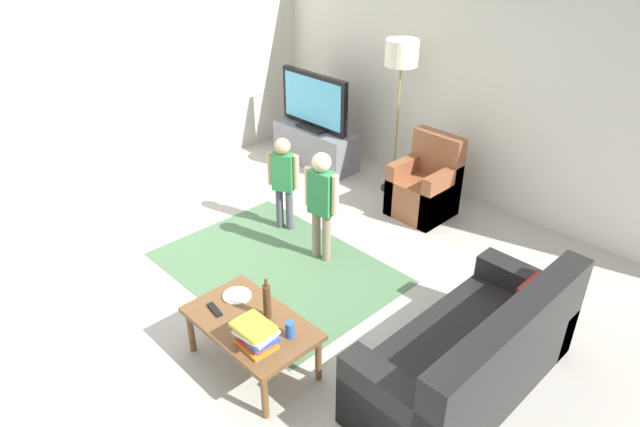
# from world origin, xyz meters

# --- Properties ---
(ground) EXTENTS (7.80, 7.80, 0.00)m
(ground) POSITION_xyz_m (0.00, 0.00, 0.00)
(ground) COLOR #B2ADA3
(wall_back) EXTENTS (6.00, 0.12, 2.70)m
(wall_back) POSITION_xyz_m (0.00, 3.00, 1.35)
(wall_back) COLOR silver
(wall_back) RESTS_ON ground
(wall_left) EXTENTS (0.12, 6.00, 2.70)m
(wall_left) POSITION_xyz_m (-3.00, 0.00, 1.35)
(wall_left) COLOR silver
(wall_left) RESTS_ON ground
(area_rug) EXTENTS (2.20, 1.60, 0.01)m
(area_rug) POSITION_xyz_m (-0.35, 0.36, 0.00)
(area_rug) COLOR #4C724C
(area_rug) RESTS_ON ground
(tv_stand) EXTENTS (1.20, 0.44, 0.50)m
(tv_stand) POSITION_xyz_m (-1.84, 2.30, 0.24)
(tv_stand) COLOR slate
(tv_stand) RESTS_ON ground
(tv) EXTENTS (1.10, 0.28, 0.71)m
(tv) POSITION_xyz_m (-1.84, 2.28, 0.85)
(tv) COLOR black
(tv) RESTS_ON tv_stand
(couch) EXTENTS (0.80, 1.80, 0.86)m
(couch) POSITION_xyz_m (1.79, 0.39, 0.29)
(couch) COLOR black
(couch) RESTS_ON ground
(armchair) EXTENTS (0.60, 0.60, 0.90)m
(armchair) POSITION_xyz_m (-0.03, 2.26, 0.30)
(armchair) COLOR brown
(armchair) RESTS_ON ground
(floor_lamp) EXTENTS (0.36, 0.36, 1.78)m
(floor_lamp) POSITION_xyz_m (-0.65, 2.45, 1.54)
(floor_lamp) COLOR #262626
(floor_lamp) RESTS_ON ground
(child_near_tv) EXTENTS (0.31, 0.21, 1.03)m
(child_near_tv) POSITION_xyz_m (-0.86, 0.91, 0.62)
(child_near_tv) COLOR #4C4C59
(child_near_tv) RESTS_ON ground
(child_center) EXTENTS (0.37, 0.18, 1.12)m
(child_center) POSITION_xyz_m (-0.18, 0.79, 0.67)
(child_center) COLOR gray
(child_center) RESTS_ON ground
(coffee_table) EXTENTS (1.00, 0.60, 0.42)m
(coffee_table) POSITION_xyz_m (0.49, -0.58, 0.37)
(coffee_table) COLOR brown
(coffee_table) RESTS_ON ground
(book_stack) EXTENTS (0.29, 0.24, 0.18)m
(book_stack) POSITION_xyz_m (0.71, -0.70, 0.51)
(book_stack) COLOR orange
(book_stack) RESTS_ON coffee_table
(bottle) EXTENTS (0.06, 0.06, 0.34)m
(bottle) POSITION_xyz_m (0.54, -0.46, 0.56)
(bottle) COLOR #4C3319
(bottle) RESTS_ON coffee_table
(tv_remote) EXTENTS (0.18, 0.07, 0.02)m
(tv_remote) POSITION_xyz_m (0.21, -0.70, 0.43)
(tv_remote) COLOR black
(tv_remote) RESTS_ON coffee_table
(soda_can) EXTENTS (0.07, 0.07, 0.12)m
(soda_can) POSITION_xyz_m (0.81, -0.48, 0.48)
(soda_can) COLOR #2659B2
(soda_can) RESTS_ON coffee_table
(plate) EXTENTS (0.22, 0.22, 0.02)m
(plate) POSITION_xyz_m (0.20, -0.48, 0.43)
(plate) COLOR white
(plate) RESTS_ON coffee_table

